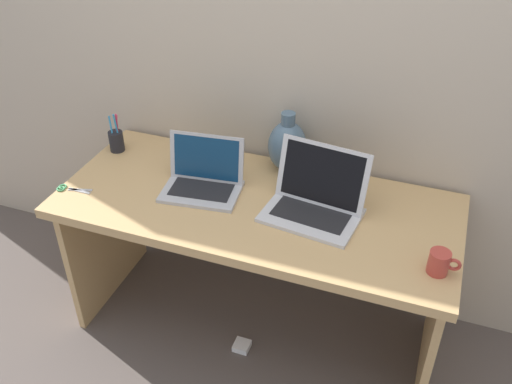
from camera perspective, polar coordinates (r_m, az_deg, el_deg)
The scene contains 10 objects.
ground_plane at distance 2.72m, azimuth 0.00°, elevation -13.24°, with size 6.00×6.00×0.00m, color #564C47.
back_wall at distance 2.33m, azimuth 3.32°, elevation 14.03°, with size 4.40×0.04×2.40m, color #BCAD99.
desk at distance 2.33m, azimuth 0.00°, elevation -3.92°, with size 1.59×0.68×0.71m.
laptop_left at distance 2.30m, azimuth -5.26°, elevation 1.63°, with size 0.33×0.25×0.21m.
laptop_right at distance 2.17m, azimuth 6.08°, elevation -0.44°, with size 0.38×0.30×0.25m.
green_vase at distance 2.39m, azimuth 3.16°, elevation 4.69°, with size 0.16×0.16×0.26m.
coffee_mug at distance 2.00m, azimuth 17.95°, elevation -6.74°, with size 0.11×0.07×0.09m.
pen_cup at distance 2.63m, azimuth -13.83°, elevation 5.07°, with size 0.07×0.07×0.19m.
scissors at distance 2.44m, azimuth -18.33°, elevation 0.32°, with size 0.15×0.06×0.01m.
power_brick at distance 2.63m, azimuth -1.43°, elevation -15.17°, with size 0.07×0.07×0.03m, color white.
Camera 1 is at (0.62, -1.70, 2.03)m, focal length 39.87 mm.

